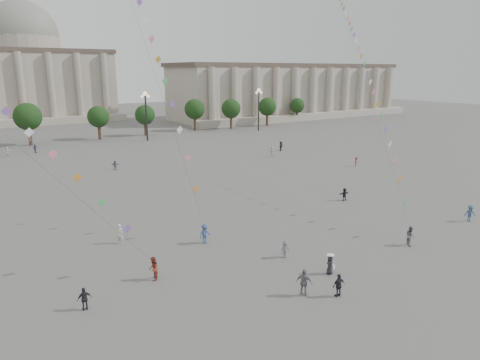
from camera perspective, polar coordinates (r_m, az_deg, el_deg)
ground at (r=31.00m, az=9.90°, el=-14.93°), size 360.00×360.00×0.00m
hall_east at (r=147.30m, az=6.72°, el=11.74°), size 84.00×26.22×17.20m
hall_central at (r=149.89m, az=-26.50°, el=12.64°), size 48.30×34.30×35.50m
tree_row at (r=99.75m, az=-22.21°, el=7.80°), size 137.12×5.12×8.00m
lamp_post_mid_east at (r=95.97m, az=-12.45°, el=9.47°), size 2.00×0.90×10.65m
lamp_post_far_east at (r=110.17m, az=2.51°, el=10.39°), size 2.00×0.90×10.65m
person_crowd_0 at (r=89.30m, az=-25.66°, el=3.81°), size 0.98×0.95×1.65m
person_crowd_3 at (r=52.35m, az=13.74°, el=-1.86°), size 1.47×0.59×1.55m
person_crowd_4 at (r=87.79m, az=-28.63°, el=3.36°), size 1.74×1.12×1.79m
person_crowd_6 at (r=35.91m, az=6.07°, el=-9.18°), size 1.06×0.74×1.51m
person_crowd_7 at (r=76.83m, az=4.30°, el=3.76°), size 1.71×0.57×1.84m
person_crowd_8 at (r=71.58m, az=15.23°, el=2.36°), size 1.11×1.02×1.50m
person_crowd_9 at (r=82.98m, az=5.47°, el=4.53°), size 1.72×1.37×1.83m
person_crowd_12 at (r=69.38m, az=-16.31°, el=1.93°), size 1.39×1.21×1.52m
person_crowd_13 at (r=39.95m, az=-15.73°, el=-6.91°), size 0.78×0.78×1.83m
person_crowd_14 at (r=49.84m, az=28.33°, el=-3.94°), size 1.28×1.15×1.73m
tourist_1 at (r=30.81m, az=13.03°, el=-13.52°), size 1.02×0.51×1.67m
tourist_3 at (r=30.45m, az=8.56°, el=-13.36°), size 1.01×1.21×1.94m
tourist_4 at (r=30.33m, az=-20.01°, el=-14.66°), size 0.93×0.42×1.56m
kite_flyer_0 at (r=32.77m, az=-11.47°, el=-11.52°), size 1.03×1.11×1.81m
kite_flyer_1 at (r=38.58m, az=-4.71°, el=-7.16°), size 1.30×0.92×1.84m
kite_flyer_2 at (r=40.98m, az=21.75°, el=-6.92°), size 1.03×1.09×1.78m
hat_person at (r=33.77m, az=11.92°, el=-10.91°), size 0.86×0.75×1.69m
kite_train_east at (r=68.07m, az=15.23°, el=16.96°), size 34.80×45.70×66.60m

